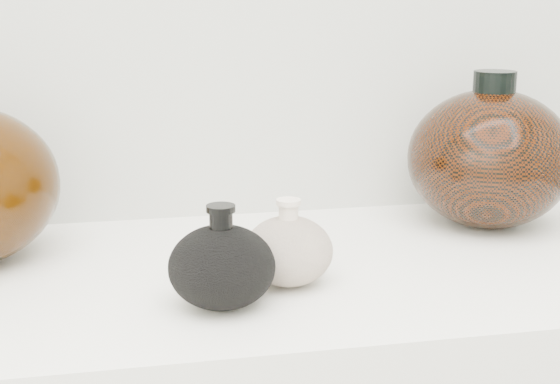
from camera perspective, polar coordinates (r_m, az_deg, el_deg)
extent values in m
cube|color=silver|center=(1.01, -2.66, -6.38)|extent=(1.20, 0.50, 0.03)
ellipsoid|color=black|center=(0.87, -4.28, -5.49)|extent=(0.13, 0.13, 0.09)
cylinder|color=black|center=(0.86, -4.34, -2.10)|extent=(0.03, 0.03, 0.03)
cylinder|color=black|center=(0.85, -4.36, -1.20)|extent=(0.03, 0.03, 0.01)
ellipsoid|color=beige|center=(0.94, 0.62, -4.33)|extent=(0.13, 0.13, 0.08)
cylinder|color=beige|center=(0.92, 0.62, -1.50)|extent=(0.03, 0.03, 0.03)
cylinder|color=beige|center=(0.92, 0.63, -0.74)|extent=(0.03, 0.03, 0.01)
ellipsoid|color=black|center=(1.20, 15.07, 2.36)|extent=(0.31, 0.31, 0.21)
cylinder|color=black|center=(1.18, 15.42, 7.60)|extent=(0.08, 0.08, 0.04)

